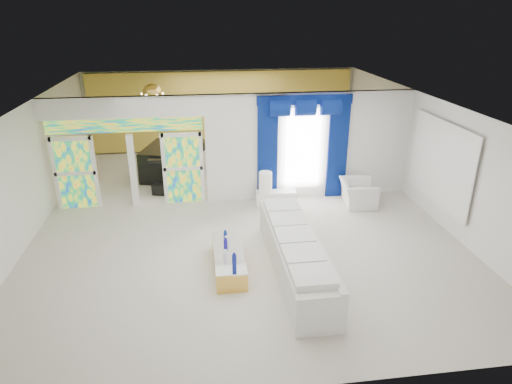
{
  "coord_description": "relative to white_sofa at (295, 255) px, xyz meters",
  "views": [
    {
      "loc": [
        -1.0,
        -10.72,
        5.08
      ],
      "look_at": [
        0.3,
        -1.2,
        1.1
      ],
      "focal_mm": 31.24,
      "sensor_mm": 36.0,
      "label": 1
    }
  ],
  "objects": [
    {
      "name": "floor",
      "position": [
        -0.87,
        2.96,
        -0.38
      ],
      "size": [
        12.0,
        12.0,
        0.0
      ],
      "primitive_type": "plane",
      "color": "#B7AF9E",
      "rests_on": "ground"
    },
    {
      "name": "dividing_wall",
      "position": [
        1.28,
        3.96,
        1.12
      ],
      "size": [
        5.7,
        0.18,
        3.0
      ],
      "primitive_type": "cube",
      "color": "white",
      "rests_on": "ground"
    },
    {
      "name": "dividing_header",
      "position": [
        -3.72,
        3.96,
        2.34
      ],
      "size": [
        4.3,
        0.18,
        0.55
      ],
      "primitive_type": "cube",
      "color": "white",
      "rests_on": "dividing_wall"
    },
    {
      "name": "stained_panel_left",
      "position": [
        -5.15,
        3.96,
        0.62
      ],
      "size": [
        0.95,
        0.04,
        2.0
      ],
      "primitive_type": "cube",
      "color": "#994C3F",
      "rests_on": "ground"
    },
    {
      "name": "stained_panel_right",
      "position": [
        -2.3,
        3.96,
        0.62
      ],
      "size": [
        0.95,
        0.04,
        2.0
      ],
      "primitive_type": "cube",
      "color": "#994C3F",
      "rests_on": "ground"
    },
    {
      "name": "stained_transom",
      "position": [
        -3.72,
        3.96,
        1.87
      ],
      "size": [
        4.0,
        0.05,
        0.35
      ],
      "primitive_type": "cube",
      "color": "#994C3F",
      "rests_on": "dividing_header"
    },
    {
      "name": "window_pane",
      "position": [
        1.03,
        3.86,
        1.07
      ],
      "size": [
        1.0,
        0.02,
        2.3
      ],
      "primitive_type": "cube",
      "color": "white",
      "rests_on": "dividing_wall"
    },
    {
      "name": "blue_drape_left",
      "position": [
        0.03,
        3.83,
        1.02
      ],
      "size": [
        0.55,
        0.1,
        2.8
      ],
      "primitive_type": "cube",
      "color": "#030545",
      "rests_on": "ground"
    },
    {
      "name": "blue_drape_right",
      "position": [
        2.03,
        3.83,
        1.02
      ],
      "size": [
        0.55,
        0.1,
        2.8
      ],
      "primitive_type": "cube",
      "color": "#030545",
      "rests_on": "ground"
    },
    {
      "name": "blue_pelmet",
      "position": [
        1.03,
        3.83,
        2.44
      ],
      "size": [
        2.6,
        0.12,
        0.25
      ],
      "primitive_type": "cube",
      "color": "#030545",
      "rests_on": "dividing_wall"
    },
    {
      "name": "wall_mirror",
      "position": [
        4.07,
        1.96,
        1.17
      ],
      "size": [
        0.04,
        2.7,
        1.9
      ],
      "primitive_type": "cube",
      "color": "white",
      "rests_on": "ground"
    },
    {
      "name": "gold_curtains",
      "position": [
        -0.87,
        8.86,
        1.12
      ],
      "size": [
        9.7,
        0.12,
        2.9
      ],
      "primitive_type": "cube",
      "color": "gold",
      "rests_on": "ground"
    },
    {
      "name": "white_sofa",
      "position": [
        0.0,
        0.0,
        0.0
      ],
      "size": [
        0.88,
        4.04,
        0.77
      ],
      "primitive_type": "cube",
      "rotation": [
        0.0,
        0.0,
        0.0
      ],
      "color": "silver",
      "rests_on": "ground"
    },
    {
      "name": "coffee_table",
      "position": [
        -1.35,
        0.3,
        -0.18
      ],
      "size": [
        0.61,
        1.82,
        0.4
      ],
      "primitive_type": "cube",
      "rotation": [
        0.0,
        0.0,
        0.0
      ],
      "color": "gold",
      "rests_on": "ground"
    },
    {
      "name": "console_table",
      "position": [
        0.22,
        3.48,
        -0.2
      ],
      "size": [
        1.12,
        0.4,
        0.37
      ],
      "primitive_type": "cube",
      "rotation": [
        0.0,
        0.0,
        -0.05
      ],
      "color": "white",
      "rests_on": "ground"
    },
    {
      "name": "table_lamp",
      "position": [
        -0.08,
        3.48,
        0.27
      ],
      "size": [
        0.36,
        0.36,
        0.58
      ],
      "primitive_type": "cylinder",
      "color": "white",
      "rests_on": "console_table"
    },
    {
      "name": "armchair",
      "position": [
        2.46,
        3.11,
        -0.04
      ],
      "size": [
        1.03,
        1.15,
        0.69
      ],
      "primitive_type": "imported",
      "rotation": [
        0.0,
        0.0,
        1.46
      ],
      "color": "silver",
      "rests_on": "ground"
    },
    {
      "name": "grand_piano",
      "position": [
        -2.76,
        6.19,
        0.1
      ],
      "size": [
        1.93,
        2.25,
        0.98
      ],
      "primitive_type": "cube",
      "rotation": [
        0.0,
        0.0,
        -0.26
      ],
      "color": "black",
      "rests_on": "ground"
    },
    {
      "name": "piano_bench",
      "position": [
        -2.76,
        4.59,
        -0.23
      ],
      "size": [
        1.01,
        0.6,
        0.32
      ],
      "primitive_type": "cube",
      "rotation": [
        0.0,
        0.0,
        -0.26
      ],
      "color": "black",
      "rests_on": "ground"
    },
    {
      "name": "tv_console",
      "position": [
        -5.29,
        6.11,
        -0.01
      ],
      "size": [
        0.6,
        0.56,
        0.75
      ],
      "primitive_type": "cube",
      "rotation": [
        0.0,
        0.0,
        0.2
      ],
      "color": "tan",
      "rests_on": "ground"
    },
    {
      "name": "chandelier",
      "position": [
        -3.17,
        6.36,
        2.27
      ],
      "size": [
        0.6,
        0.6,
        0.6
      ],
      "primitive_type": "sphere",
      "color": "gold",
      "rests_on": "ceiling"
    },
    {
      "name": "decanters",
      "position": [
        -1.36,
        0.26,
        0.12
      ],
      "size": [
        0.24,
        1.16,
        0.27
      ],
      "color": "silver",
      "rests_on": "coffee_table"
    }
  ]
}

